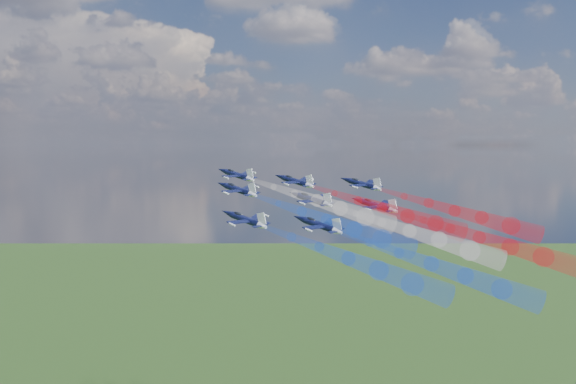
{
  "coord_description": "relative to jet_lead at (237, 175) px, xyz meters",
  "views": [
    {
      "loc": [
        -44.89,
        -151.28,
        156.73
      ],
      "look_at": [
        -22.04,
        -10.46,
        146.05
      ],
      "focal_mm": 39.05,
      "sensor_mm": 36.0,
      "label": 1
    }
  ],
  "objects": [
    {
      "name": "jet_lead",
      "position": [
        0.0,
        0.0,
        0.0
      ],
      "size": [
        15.88,
        16.31,
        6.77
      ],
      "primitive_type": null,
      "rotation": [
        0.2,
        -0.1,
        0.71
      ],
      "color": "black"
    },
    {
      "name": "trail_lead",
      "position": [
        16.19,
        -18.1,
        -4.95
      ],
      "size": [
        28.55,
        31.76,
        12.18
      ],
      "primitive_type": null,
      "rotation": [
        0.2,
        -0.1,
        0.71
      ],
      "color": "white"
    },
    {
      "name": "jet_inner_left",
      "position": [
        -0.92,
        -14.12,
        -2.6
      ],
      "size": [
        15.88,
        16.31,
        6.77
      ],
      "primitive_type": null,
      "rotation": [
        0.2,
        -0.1,
        0.71
      ],
      "color": "black"
    },
    {
      "name": "trail_inner_left",
      "position": [
        15.28,
        -32.23,
        -7.55
      ],
      "size": [
        28.55,
        31.76,
        12.18
      ],
      "primitive_type": null,
      "rotation": [
        0.2,
        -0.1,
        0.71
      ],
      "color": "blue"
    },
    {
      "name": "jet_inner_right",
      "position": [
        13.96,
        -3.13,
        -1.49
      ],
      "size": [
        15.88,
        16.31,
        6.77
      ],
      "primitive_type": null,
      "rotation": [
        0.2,
        -0.1,
        0.71
      ],
      "color": "black"
    },
    {
      "name": "trail_inner_right",
      "position": [
        30.16,
        -21.23,
        -6.44
      ],
      "size": [
        28.55,
        31.76,
        12.18
      ],
      "primitive_type": null,
      "rotation": [
        0.2,
        -0.1,
        0.71
      ],
      "color": "red"
    },
    {
      "name": "jet_outer_left",
      "position": [
        -0.79,
        -30.14,
        -7.42
      ],
      "size": [
        15.88,
        16.31,
        6.77
      ],
      "primitive_type": null,
      "rotation": [
        0.2,
        -0.1,
        0.71
      ],
      "color": "black"
    },
    {
      "name": "trail_outer_left",
      "position": [
        15.41,
        -48.24,
        -12.37
      ],
      "size": [
        28.55,
        31.76,
        12.18
      ],
      "primitive_type": null,
      "rotation": [
        0.2,
        -0.1,
        0.71
      ],
      "color": "blue"
    },
    {
      "name": "jet_center_third",
      "position": [
        15.38,
        -16.47,
        -4.83
      ],
      "size": [
        15.88,
        16.31,
        6.77
      ],
      "primitive_type": null,
      "rotation": [
        0.2,
        -0.1,
        0.71
      ],
      "color": "black"
    },
    {
      "name": "trail_center_third",
      "position": [
        31.58,
        -34.58,
        -9.78
      ],
      "size": [
        28.55,
        31.76,
        12.18
      ],
      "primitive_type": null,
      "rotation": [
        0.2,
        -0.1,
        0.71
      ],
      "color": "white"
    },
    {
      "name": "jet_outer_right",
      "position": [
        30.66,
        -3.49,
        -2.32
      ],
      "size": [
        15.88,
        16.31,
        6.77
      ],
      "primitive_type": null,
      "rotation": [
        0.2,
        -0.1,
        0.71
      ],
      "color": "black"
    },
    {
      "name": "trail_outer_right",
      "position": [
        46.85,
        -21.59,
        -7.27
      ],
      "size": [
        28.55,
        31.76,
        12.18
      ],
      "primitive_type": null,
      "rotation": [
        0.2,
        -0.1,
        0.71
      ],
      "color": "red"
    },
    {
      "name": "jet_rear_left",
      "position": [
        13.76,
        -31.91,
        -8.56
      ],
      "size": [
        15.88,
        16.31,
        6.77
      ],
      "primitive_type": null,
      "rotation": [
        0.2,
        -0.1,
        0.71
      ],
      "color": "black"
    },
    {
      "name": "trail_rear_left",
      "position": [
        29.95,
        -50.01,
        -13.51
      ],
      "size": [
        28.55,
        31.76,
        12.18
      ],
      "primitive_type": null,
      "rotation": [
        0.2,
        -0.1,
        0.71
      ],
      "color": "blue"
    },
    {
      "name": "jet_rear_right",
      "position": [
        29.98,
        -17.29,
        -6.31
      ],
      "size": [
        15.88,
        16.31,
        6.77
      ],
      "primitive_type": null,
      "rotation": [
        0.2,
        -0.1,
        0.71
      ],
      "color": "black"
    },
    {
      "name": "trail_rear_right",
      "position": [
        46.17,
        -35.39,
        -11.26
      ],
      "size": [
        28.55,
        31.76,
        12.18
      ],
      "primitive_type": null,
      "rotation": [
        0.2,
        -0.1,
        0.71
      ],
      "color": "red"
    }
  ]
}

